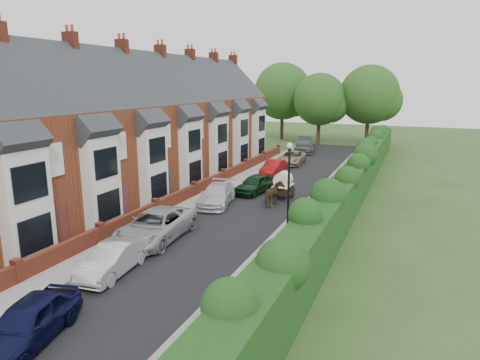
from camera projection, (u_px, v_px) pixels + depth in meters
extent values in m
plane|color=#2D4C1E|center=(193.00, 259.00, 19.99)|extent=(140.00, 140.00, 0.00)
cube|color=black|center=(262.00, 200.00, 30.07)|extent=(6.00, 58.00, 0.02)
cube|color=gray|center=(320.00, 205.00, 28.52)|extent=(2.20, 58.00, 0.12)
cube|color=gray|center=(213.00, 194.00, 31.50)|extent=(1.70, 58.00, 0.12)
cube|color=gray|center=(305.00, 204.00, 28.91)|extent=(0.18, 58.00, 0.13)
cube|color=gray|center=(223.00, 195.00, 31.20)|extent=(0.18, 58.00, 0.13)
cube|color=#153711|center=(348.00, 191.00, 27.58)|extent=(1.50, 58.00, 2.50)
cube|color=#9C4827|center=(128.00, 147.00, 32.39)|extent=(8.00, 40.00, 6.50)
cube|color=#2D3135|center=(125.00, 104.00, 31.66)|extent=(8.00, 40.20, 8.00)
cube|color=white|center=(27.00, 208.00, 19.11)|extent=(0.70, 2.40, 5.20)
cube|color=black|center=(36.00, 234.00, 19.24)|extent=(0.06, 1.80, 1.60)
cube|color=black|center=(30.00, 182.00, 18.71)|extent=(0.06, 1.80, 1.60)
cube|color=#2D3135|center=(17.00, 141.00, 18.50)|extent=(1.70, 2.60, 1.70)
cube|color=#3F2D2D|center=(61.00, 226.00, 21.47)|extent=(0.08, 0.90, 2.10)
cube|color=white|center=(53.00, 160.00, 20.62)|extent=(0.12, 1.20, 1.60)
cube|color=white|center=(102.00, 184.00, 23.61)|extent=(0.70, 2.40, 5.20)
cube|color=black|center=(109.00, 205.00, 23.74)|extent=(0.06, 1.80, 1.60)
cube|color=black|center=(106.00, 163.00, 23.21)|extent=(0.06, 1.80, 1.60)
cube|color=#2D3135|center=(96.00, 129.00, 23.00)|extent=(1.70, 2.60, 1.70)
cube|color=#3F2D2D|center=(123.00, 201.00, 25.96)|extent=(0.08, 0.90, 2.10)
cube|color=white|center=(119.00, 146.00, 25.12)|extent=(0.12, 1.20, 1.60)
cube|color=white|center=(154.00, 168.00, 28.11)|extent=(0.70, 2.40, 5.20)
cube|color=black|center=(159.00, 186.00, 28.24)|extent=(0.06, 1.80, 1.60)
cube|color=black|center=(158.00, 150.00, 27.70)|extent=(0.06, 1.80, 1.60)
cube|color=#2D3135|center=(150.00, 122.00, 27.50)|extent=(1.70, 2.60, 1.70)
cube|color=#3F2D2D|center=(168.00, 183.00, 30.46)|extent=(0.08, 0.90, 2.10)
cube|color=white|center=(165.00, 137.00, 29.62)|extent=(0.12, 1.20, 1.60)
cube|color=white|center=(191.00, 156.00, 32.61)|extent=(0.70, 2.40, 5.20)
cube|color=black|center=(195.00, 172.00, 32.74)|extent=(0.06, 1.80, 1.60)
cube|color=black|center=(195.00, 140.00, 32.20)|extent=(0.06, 1.80, 1.60)
cube|color=#2D3135|center=(188.00, 116.00, 32.00)|extent=(1.70, 2.60, 1.70)
cube|color=#3F2D2D|center=(200.00, 170.00, 34.96)|extent=(0.08, 0.90, 2.10)
cube|color=white|center=(199.00, 129.00, 34.12)|extent=(0.12, 1.20, 1.60)
cube|color=white|center=(219.00, 147.00, 37.11)|extent=(0.70, 2.40, 5.20)
cube|color=black|center=(223.00, 161.00, 37.24)|extent=(0.06, 1.80, 1.60)
cube|color=black|center=(223.00, 133.00, 36.70)|extent=(0.06, 1.80, 1.60)
cube|color=#2D3135|center=(217.00, 112.00, 36.49)|extent=(1.70, 2.60, 1.70)
cube|color=#3F2D2D|center=(226.00, 160.00, 39.46)|extent=(0.08, 0.90, 2.10)
cube|color=white|center=(225.00, 124.00, 38.62)|extent=(0.12, 1.20, 1.60)
cube|color=white|center=(241.00, 140.00, 41.61)|extent=(0.70, 2.40, 5.20)
cube|color=black|center=(244.00, 152.00, 41.73)|extent=(0.06, 1.80, 1.60)
cube|color=black|center=(244.00, 128.00, 41.20)|extent=(0.06, 1.80, 1.60)
cube|color=#2D3135|center=(239.00, 109.00, 40.99)|extent=(1.70, 2.60, 1.70)
cube|color=#3F2D2D|center=(246.00, 152.00, 43.96)|extent=(0.08, 0.90, 2.10)
cube|color=white|center=(246.00, 120.00, 43.11)|extent=(0.12, 1.20, 1.60)
cube|color=white|center=(259.00, 134.00, 46.10)|extent=(0.70, 2.40, 5.20)
cube|color=black|center=(262.00, 145.00, 46.23)|extent=(0.06, 1.80, 1.60)
cube|color=black|center=(262.00, 123.00, 45.70)|extent=(0.06, 1.80, 1.60)
cube|color=#2D3135|center=(258.00, 106.00, 45.49)|extent=(1.70, 2.60, 1.70)
cube|color=#3F2D2D|center=(262.00, 146.00, 48.46)|extent=(0.08, 0.90, 2.10)
cube|color=white|center=(262.00, 116.00, 47.61)|extent=(0.12, 1.20, 1.60)
cube|color=maroon|center=(71.00, 45.00, 26.31)|extent=(0.90, 0.50, 1.60)
cylinder|color=brown|center=(67.00, 29.00, 26.18)|extent=(0.20, 0.20, 0.50)
cylinder|color=brown|center=(72.00, 29.00, 26.03)|extent=(0.20, 0.20, 0.50)
cube|color=maroon|center=(122.00, 51.00, 30.81)|extent=(0.90, 0.50, 1.60)
cylinder|color=brown|center=(119.00, 37.00, 30.67)|extent=(0.20, 0.20, 0.50)
cylinder|color=brown|center=(124.00, 37.00, 30.52)|extent=(0.20, 0.20, 0.50)
cube|color=maroon|center=(160.00, 55.00, 35.31)|extent=(0.90, 0.50, 1.60)
cylinder|color=brown|center=(158.00, 43.00, 35.17)|extent=(0.20, 0.20, 0.50)
cylinder|color=brown|center=(162.00, 43.00, 35.02)|extent=(0.20, 0.20, 0.50)
cube|color=maroon|center=(190.00, 58.00, 39.81)|extent=(0.90, 0.50, 1.60)
cylinder|color=brown|center=(188.00, 47.00, 39.67)|extent=(0.20, 0.20, 0.50)
cylinder|color=brown|center=(192.00, 47.00, 39.52)|extent=(0.20, 0.20, 0.50)
cube|color=maroon|center=(214.00, 60.00, 44.31)|extent=(0.90, 0.50, 1.60)
cylinder|color=brown|center=(212.00, 51.00, 44.17)|extent=(0.20, 0.20, 0.50)
cylinder|color=brown|center=(215.00, 51.00, 44.02)|extent=(0.20, 0.20, 0.50)
cube|color=maroon|center=(233.00, 62.00, 48.80)|extent=(0.90, 0.50, 1.60)
cylinder|color=brown|center=(231.00, 54.00, 48.67)|extent=(0.20, 0.20, 0.50)
cylinder|color=brown|center=(234.00, 54.00, 48.52)|extent=(0.20, 0.20, 0.50)
cube|color=maroon|center=(64.00, 252.00, 19.65)|extent=(0.30, 4.70, 0.90)
cube|color=maroon|center=(131.00, 221.00, 24.15)|extent=(0.30, 4.70, 0.90)
cube|color=maroon|center=(177.00, 199.00, 28.64)|extent=(0.30, 4.70, 0.90)
cube|color=maroon|center=(210.00, 183.00, 33.14)|extent=(0.30, 4.70, 0.90)
cube|color=maroon|center=(235.00, 171.00, 37.64)|extent=(0.30, 4.70, 0.90)
cube|color=maroon|center=(255.00, 161.00, 42.14)|extent=(0.30, 4.70, 0.90)
cube|color=maroon|center=(271.00, 154.00, 46.64)|extent=(0.30, 4.70, 0.90)
cube|color=maroon|center=(17.00, 272.00, 17.38)|extent=(0.35, 0.35, 1.10)
cube|color=maroon|center=(101.00, 233.00, 21.87)|extent=(0.35, 0.35, 1.10)
cube|color=maroon|center=(155.00, 207.00, 26.37)|extent=(0.35, 0.35, 1.10)
cube|color=maroon|center=(194.00, 189.00, 30.87)|extent=(0.35, 0.35, 1.10)
cube|color=maroon|center=(223.00, 175.00, 35.37)|extent=(0.35, 0.35, 1.10)
cube|color=maroon|center=(246.00, 165.00, 39.87)|extent=(0.35, 0.35, 1.10)
cube|color=maroon|center=(264.00, 157.00, 44.36)|extent=(0.35, 0.35, 1.10)
cube|color=maroon|center=(278.00, 150.00, 48.86)|extent=(0.35, 0.35, 1.10)
cylinder|color=black|center=(288.00, 196.00, 21.78)|extent=(0.12, 0.12, 4.80)
cylinder|color=black|center=(290.00, 149.00, 21.23)|extent=(0.20, 0.20, 0.10)
sphere|color=silver|center=(290.00, 146.00, 21.19)|extent=(0.32, 0.32, 0.32)
cylinder|color=#332316|center=(319.00, 126.00, 56.57)|extent=(0.50, 0.50, 4.75)
sphere|color=#28501A|center=(320.00, 99.00, 55.78)|extent=(6.80, 6.80, 6.80)
sphere|color=#28501A|center=(330.00, 105.00, 55.69)|extent=(4.76, 4.76, 4.76)
cylinder|color=#332316|center=(367.00, 125.00, 56.06)|extent=(0.50, 0.50, 5.25)
sphere|color=#28501A|center=(369.00, 95.00, 55.19)|extent=(7.60, 7.60, 7.60)
sphere|color=#28501A|center=(381.00, 101.00, 55.06)|extent=(5.32, 5.32, 5.32)
cylinder|color=#332316|center=(282.00, 120.00, 61.44)|extent=(0.50, 0.50, 5.50)
sphere|color=#28501A|center=(283.00, 91.00, 60.53)|extent=(8.00, 8.00, 8.00)
sphere|color=#28501A|center=(294.00, 97.00, 60.37)|extent=(5.60, 5.60, 5.60)
imported|color=black|center=(28.00, 322.00, 13.45)|extent=(2.53, 4.41, 1.41)
imported|color=#B6B6BB|center=(113.00, 259.00, 18.34)|extent=(1.79, 4.12, 1.32)
imported|color=#AEB0B6|center=(155.00, 226.00, 22.25)|extent=(2.98, 5.77, 1.56)
imported|color=silver|center=(217.00, 195.00, 28.75)|extent=(2.89, 5.04, 1.38)
imported|color=black|center=(255.00, 184.00, 31.78)|extent=(2.33, 4.29, 1.39)
imported|color=maroon|center=(274.00, 167.00, 38.13)|extent=(1.43, 3.99, 1.31)
imported|color=gray|center=(292.00, 158.00, 42.99)|extent=(2.49, 4.92, 1.33)
imported|color=#4F5156|center=(305.00, 145.00, 50.39)|extent=(3.23, 5.80, 1.59)
imported|color=#452F19|center=(274.00, 195.00, 28.31)|extent=(1.01, 1.97, 1.62)
cube|color=black|center=(283.00, 188.00, 30.17)|extent=(1.07, 1.78, 0.44)
cylinder|color=#F4E6BD|center=(283.00, 180.00, 30.03)|extent=(1.16, 1.11, 1.16)
cube|color=#F4E6BD|center=(283.00, 185.00, 30.12)|extent=(1.17, 1.82, 0.04)
cylinder|color=black|center=(277.00, 191.00, 30.94)|extent=(0.07, 0.80, 0.80)
cylinder|color=black|center=(293.00, 192.00, 30.51)|extent=(0.07, 0.80, 0.80)
cylinder|color=black|center=(274.00, 191.00, 29.39)|extent=(0.06, 1.60, 0.06)
cylinder|color=black|center=(283.00, 191.00, 29.16)|extent=(0.06, 1.60, 0.06)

